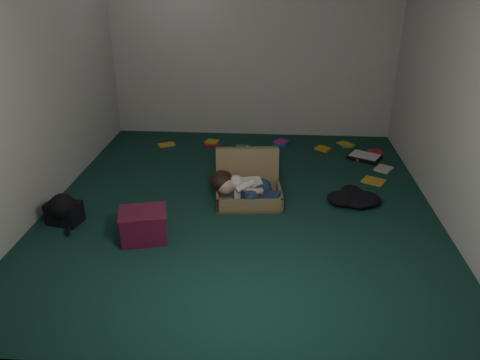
# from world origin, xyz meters

# --- Properties ---
(floor) EXTENTS (4.50, 4.50, 0.00)m
(floor) POSITION_xyz_m (0.00, 0.00, 0.00)
(floor) COLOR #133930
(floor) RESTS_ON ground
(wall_back) EXTENTS (4.50, 0.00, 4.50)m
(wall_back) POSITION_xyz_m (0.00, 2.25, 1.30)
(wall_back) COLOR silver
(wall_back) RESTS_ON ground
(wall_front) EXTENTS (4.50, 0.00, 4.50)m
(wall_front) POSITION_xyz_m (0.00, -2.25, 1.30)
(wall_front) COLOR silver
(wall_front) RESTS_ON ground
(wall_left) EXTENTS (0.00, 4.50, 4.50)m
(wall_left) POSITION_xyz_m (-2.00, 0.00, 1.30)
(wall_left) COLOR silver
(wall_left) RESTS_ON ground
(wall_right) EXTENTS (0.00, 4.50, 4.50)m
(wall_right) POSITION_xyz_m (2.00, 0.00, 1.30)
(wall_right) COLOR silver
(wall_right) RESTS_ON ground
(suitcase) EXTENTS (0.76, 0.74, 0.51)m
(suitcase) POSITION_xyz_m (0.06, 0.17, 0.15)
(suitcase) COLOR olive
(suitcase) RESTS_ON floor
(person) EXTENTS (0.76, 0.36, 0.31)m
(person) POSITION_xyz_m (0.04, -0.01, 0.19)
(person) COLOR white
(person) RESTS_ON suitcase
(maroon_bin) EXTENTS (0.50, 0.43, 0.29)m
(maroon_bin) POSITION_xyz_m (-0.84, -0.76, 0.15)
(maroon_bin) COLOR maroon
(maroon_bin) RESTS_ON floor
(backpack) EXTENTS (0.45, 0.39, 0.24)m
(backpack) POSITION_xyz_m (-1.70, -0.52, 0.12)
(backpack) COLOR black
(backpack) RESTS_ON floor
(clothing_pile) EXTENTS (0.53, 0.47, 0.14)m
(clothing_pile) POSITION_xyz_m (1.19, 0.19, 0.07)
(clothing_pile) COLOR black
(clothing_pile) RESTS_ON floor
(paper_tray) EXTENTS (0.49, 0.45, 0.06)m
(paper_tray) POSITION_xyz_m (1.52, 1.37, 0.03)
(paper_tray) COLOR black
(paper_tray) RESTS_ON floor
(book_scatter) EXTENTS (3.10, 1.43, 0.02)m
(book_scatter) POSITION_xyz_m (0.74, 1.50, 0.01)
(book_scatter) COLOR gold
(book_scatter) RESTS_ON floor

